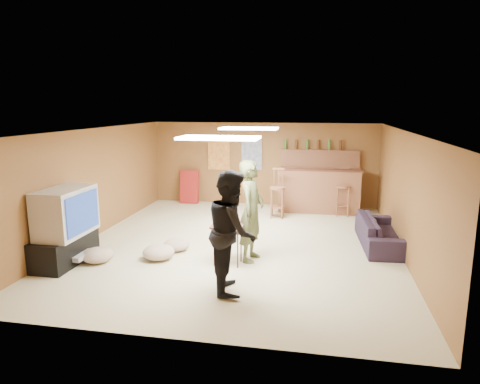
% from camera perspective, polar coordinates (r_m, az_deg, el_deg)
% --- Properties ---
extents(ground, '(7.00, 7.00, 0.00)m').
position_cam_1_polar(ground, '(8.36, -0.26, -7.00)').
color(ground, beige).
rests_on(ground, ground).
extents(ceiling, '(6.00, 7.00, 0.02)m').
position_cam_1_polar(ceiling, '(7.94, -0.27, 8.23)').
color(ceiling, silver).
rests_on(ceiling, ground).
extents(wall_back, '(6.00, 0.02, 2.20)m').
position_cam_1_polar(wall_back, '(11.49, 3.07, 3.72)').
color(wall_back, brown).
rests_on(wall_back, ground).
extents(wall_front, '(6.00, 0.02, 2.20)m').
position_cam_1_polar(wall_front, '(4.80, -8.31, -7.52)').
color(wall_front, brown).
rests_on(wall_front, ground).
extents(wall_left, '(0.02, 7.00, 2.20)m').
position_cam_1_polar(wall_left, '(9.12, -19.10, 1.07)').
color(wall_left, brown).
rests_on(wall_left, ground).
extents(wall_right, '(0.02, 7.00, 2.20)m').
position_cam_1_polar(wall_right, '(8.07, 21.14, -0.37)').
color(wall_right, brown).
rests_on(wall_right, ground).
extents(tv_stand, '(0.55, 1.30, 0.50)m').
position_cam_1_polar(tv_stand, '(7.94, -22.28, -7.00)').
color(tv_stand, black).
rests_on(tv_stand, ground).
extents(dvd_box, '(0.35, 0.50, 0.08)m').
position_cam_1_polar(dvd_box, '(7.86, -20.86, -7.85)').
color(dvd_box, '#B2B2B7').
rests_on(dvd_box, tv_stand).
extents(tv_body, '(0.60, 1.10, 0.80)m').
position_cam_1_polar(tv_body, '(7.73, -22.21, -2.47)').
color(tv_body, '#B2B2B7').
rests_on(tv_body, tv_stand).
extents(tv_screen, '(0.02, 0.95, 0.65)m').
position_cam_1_polar(tv_screen, '(7.57, -20.23, -2.61)').
color(tv_screen, navy).
rests_on(tv_screen, tv_body).
extents(bar_counter, '(2.00, 0.60, 1.10)m').
position_cam_1_polar(bar_counter, '(10.93, 10.46, 0.22)').
color(bar_counter, brown).
rests_on(bar_counter, ground).
extents(bar_lip, '(2.10, 0.12, 0.05)m').
position_cam_1_polar(bar_lip, '(10.59, 10.56, 2.88)').
color(bar_lip, '#401D14').
rests_on(bar_lip, bar_counter).
extents(bar_shelf, '(2.00, 0.18, 0.05)m').
position_cam_1_polar(bar_shelf, '(11.24, 10.65, 5.42)').
color(bar_shelf, brown).
rests_on(bar_shelf, bar_backing).
extents(bar_backing, '(2.00, 0.14, 0.60)m').
position_cam_1_polar(bar_backing, '(11.29, 10.60, 3.92)').
color(bar_backing, brown).
rests_on(bar_backing, bar_counter).
extents(poster_left, '(0.60, 0.03, 0.85)m').
position_cam_1_polar(poster_left, '(11.63, -2.84, 5.06)').
color(poster_left, '#BF3F26').
rests_on(poster_left, wall_back).
extents(poster_right, '(0.55, 0.03, 0.80)m').
position_cam_1_polar(poster_right, '(11.46, 1.56, 4.97)').
color(poster_right, '#334C99').
rests_on(poster_right, wall_back).
extents(folding_chair_stack, '(0.50, 0.26, 0.91)m').
position_cam_1_polar(folding_chair_stack, '(11.83, -6.75, 0.69)').
color(folding_chair_stack, maroon).
rests_on(folding_chair_stack, ground).
extents(ceiling_panel_front, '(1.20, 0.60, 0.04)m').
position_cam_1_polar(ceiling_panel_front, '(6.48, -2.82, 7.21)').
color(ceiling_panel_front, white).
rests_on(ceiling_panel_front, ceiling).
extents(ceiling_panel_back, '(1.20, 0.60, 0.04)m').
position_cam_1_polar(ceiling_panel_back, '(9.12, 1.18, 8.47)').
color(ceiling_panel_back, white).
rests_on(ceiling_panel_back, ceiling).
extents(person_olive, '(0.51, 0.69, 1.75)m').
position_cam_1_polar(person_olive, '(7.32, 1.51, -2.54)').
color(person_olive, '#4D5631').
rests_on(person_olive, ground).
extents(person_black, '(0.86, 1.00, 1.77)m').
position_cam_1_polar(person_black, '(6.13, -1.10, -5.27)').
color(person_black, black).
rests_on(person_black, ground).
extents(sofa, '(0.83, 1.91, 0.55)m').
position_cam_1_polar(sofa, '(8.63, 18.27, -5.09)').
color(sofa, black).
rests_on(sofa, ground).
extents(tray_table, '(0.53, 0.43, 0.69)m').
position_cam_1_polar(tray_table, '(7.27, -1.64, -7.01)').
color(tray_table, '#401D14').
rests_on(tray_table, ground).
extents(cup_red_near, '(0.09, 0.09, 0.11)m').
position_cam_1_polar(cup_red_near, '(7.26, -2.68, -3.75)').
color(cup_red_near, '#B80C26').
rests_on(cup_red_near, tray_table).
extents(cup_red_far, '(0.11, 0.11, 0.11)m').
position_cam_1_polar(cup_red_far, '(7.05, -1.38, -4.19)').
color(cup_red_far, '#B80C26').
rests_on(cup_red_far, tray_table).
extents(cup_blue, '(0.09, 0.09, 0.11)m').
position_cam_1_polar(cup_blue, '(7.22, -0.54, -3.83)').
color(cup_blue, navy).
rests_on(cup_blue, tray_table).
extents(bar_stool_left, '(0.48, 0.48, 1.20)m').
position_cam_1_polar(bar_stool_left, '(10.21, 5.01, -0.14)').
color(bar_stool_left, brown).
rests_on(bar_stool_left, ground).
extents(bar_stool_right, '(0.44, 0.44, 1.20)m').
position_cam_1_polar(bar_stool_right, '(10.67, 13.57, 0.10)').
color(bar_stool_right, brown).
rests_on(bar_stool_right, ground).
extents(cushion_near_tv, '(0.57, 0.57, 0.25)m').
position_cam_1_polar(cushion_near_tv, '(7.70, -10.80, -7.88)').
color(cushion_near_tv, tan).
rests_on(cushion_near_tv, ground).
extents(cushion_mid, '(0.59, 0.59, 0.22)m').
position_cam_1_polar(cushion_mid, '(8.09, -8.48, -6.94)').
color(cushion_mid, tan).
rests_on(cushion_mid, ground).
extents(cushion_far, '(0.72, 0.72, 0.25)m').
position_cam_1_polar(cushion_far, '(7.83, -18.46, -7.98)').
color(cushion_far, tan).
rests_on(cushion_far, ground).
extents(bottle_row, '(1.48, 0.08, 0.26)m').
position_cam_1_polar(bottle_row, '(11.21, 9.65, 6.23)').
color(bottle_row, '#3F7233').
rests_on(bottle_row, bar_shelf).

